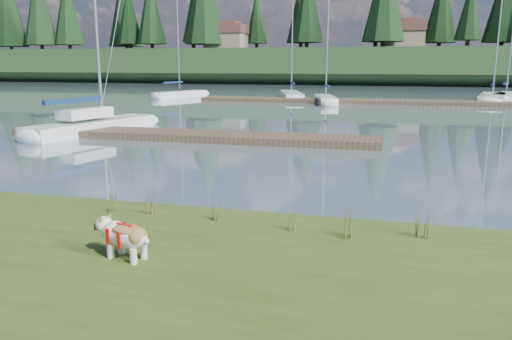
# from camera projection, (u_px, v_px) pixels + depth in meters

# --- Properties ---
(ground) EXTENTS (200.00, 200.00, 0.00)m
(ground) POSITION_uv_depth(u_px,v_px,m) (334.00, 103.00, 40.02)
(ground) COLOR slate
(ground) RESTS_ON ground
(bank) EXTENTS (60.00, 9.00, 0.35)m
(bank) POSITION_uv_depth(u_px,v_px,m) (21.00, 321.00, 5.95)
(bank) COLOR #3D511C
(bank) RESTS_ON ground
(ridge) EXTENTS (200.00, 20.00, 5.00)m
(ridge) POSITION_uv_depth(u_px,v_px,m) (363.00, 67.00, 80.15)
(ridge) COLOR #1C3218
(ridge) RESTS_ON ground
(bulldog) EXTENTS (0.99, 0.53, 0.58)m
(bulldog) POSITION_uv_depth(u_px,v_px,m) (125.00, 235.00, 7.33)
(bulldog) COLOR silver
(bulldog) RESTS_ON bank
(sailboat_main) EXTENTS (3.41, 7.80, 11.16)m
(sailboat_main) POSITION_uv_depth(u_px,v_px,m) (102.00, 122.00, 23.42)
(sailboat_main) COLOR white
(sailboat_main) RESTS_ON ground
(dock_near) EXTENTS (16.00, 2.00, 0.30)m
(dock_near) POSITION_uv_depth(u_px,v_px,m) (188.00, 136.00, 21.12)
(dock_near) COLOR #4C3D2C
(dock_near) RESTS_ON ground
(dock_far) EXTENTS (26.00, 2.20, 0.30)m
(dock_far) POSITION_uv_depth(u_px,v_px,m) (360.00, 101.00, 39.50)
(dock_far) COLOR #4C3D2C
(dock_far) RESTS_ON ground
(sailboat_bg_0) EXTENTS (3.85, 6.47, 9.63)m
(sailboat_bg_0) POSITION_uv_depth(u_px,v_px,m) (184.00, 94.00, 46.53)
(sailboat_bg_0) COLOR white
(sailboat_bg_0) RESTS_ON ground
(sailboat_bg_1) EXTENTS (3.67, 7.98, 11.74)m
(sailboat_bg_1) POSITION_uv_depth(u_px,v_px,m) (291.00, 94.00, 45.53)
(sailboat_bg_1) COLOR white
(sailboat_bg_1) RESTS_ON ground
(sailboat_bg_2) EXTENTS (2.69, 6.48, 9.74)m
(sailboat_bg_2) POSITION_uv_depth(u_px,v_px,m) (325.00, 99.00, 40.02)
(sailboat_bg_2) COLOR white
(sailboat_bg_2) RESTS_ON ground
(sailboat_bg_3) EXTENTS (3.76, 9.40, 13.42)m
(sailboat_bg_3) POSITION_uv_depth(u_px,v_px,m) (493.00, 97.00, 42.26)
(sailboat_bg_3) COLOR white
(sailboat_bg_3) RESTS_ON ground
(sailboat_bg_4) EXTENTS (3.44, 6.80, 10.07)m
(sailboat_bg_4) POSITION_uv_depth(u_px,v_px,m) (507.00, 95.00, 44.05)
(sailboat_bg_4) COLOR white
(sailboat_bg_4) RESTS_ON ground
(weed_0) EXTENTS (0.17, 0.14, 0.61)m
(weed_0) POSITION_uv_depth(u_px,v_px,m) (151.00, 201.00, 9.48)
(weed_0) COLOR #475B23
(weed_0) RESTS_ON bank
(weed_1) EXTENTS (0.17, 0.14, 0.57)m
(weed_1) POSITION_uv_depth(u_px,v_px,m) (216.00, 207.00, 9.16)
(weed_1) COLOR #475B23
(weed_1) RESTS_ON bank
(weed_2) EXTENTS (0.17, 0.14, 0.79)m
(weed_2) POSITION_uv_depth(u_px,v_px,m) (347.00, 219.00, 8.16)
(weed_2) COLOR #475B23
(weed_2) RESTS_ON bank
(weed_3) EXTENTS (0.17, 0.14, 0.66)m
(weed_3) POSITION_uv_depth(u_px,v_px,m) (114.00, 197.00, 9.69)
(weed_3) COLOR #475B23
(weed_3) RESTS_ON bank
(weed_4) EXTENTS (0.17, 0.14, 0.52)m
(weed_4) POSITION_uv_depth(u_px,v_px,m) (294.00, 219.00, 8.55)
(weed_4) COLOR #475B23
(weed_4) RESTS_ON bank
(weed_5) EXTENTS (0.17, 0.14, 0.64)m
(weed_5) POSITION_uv_depth(u_px,v_px,m) (422.00, 222.00, 8.22)
(weed_5) COLOR #475B23
(weed_5) RESTS_ON bank
(mud_lip) EXTENTS (60.00, 0.50, 0.14)m
(mud_lip) POSITION_uv_depth(u_px,v_px,m) (173.00, 219.00, 10.13)
(mud_lip) COLOR #33281C
(mud_lip) RESTS_ON ground
(conifer_0) EXTENTS (5.72, 5.72, 14.15)m
(conifer_0) POSITION_uv_depth(u_px,v_px,m) (39.00, 6.00, 85.94)
(conifer_0) COLOR #382619
(conifer_0) RESTS_ON ridge
(conifer_1) EXTENTS (4.40, 4.40, 11.30)m
(conifer_1) POSITION_uv_depth(u_px,v_px,m) (129.00, 14.00, 86.30)
(conifer_1) COLOR #382619
(conifer_1) RESTS_ON ridge
(conifer_3) EXTENTS (4.84, 4.84, 12.25)m
(conifer_3) POSITION_uv_depth(u_px,v_px,m) (301.00, 8.00, 79.72)
(conifer_3) COLOR #382619
(conifer_3) RESTS_ON ridge
(conifer_5) EXTENTS (3.96, 3.96, 10.35)m
(conifer_5) POSITION_uv_depth(u_px,v_px,m) (470.00, 8.00, 71.84)
(conifer_5) COLOR #382619
(conifer_5) RESTS_ON ridge
(house_0) EXTENTS (6.30, 5.30, 4.65)m
(house_0) POSITION_uv_depth(u_px,v_px,m) (226.00, 37.00, 81.74)
(house_0) COLOR gray
(house_0) RESTS_ON ridge
(house_1) EXTENTS (6.30, 5.30, 4.65)m
(house_1) POSITION_uv_depth(u_px,v_px,m) (404.00, 35.00, 75.76)
(house_1) COLOR gray
(house_1) RESTS_ON ridge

